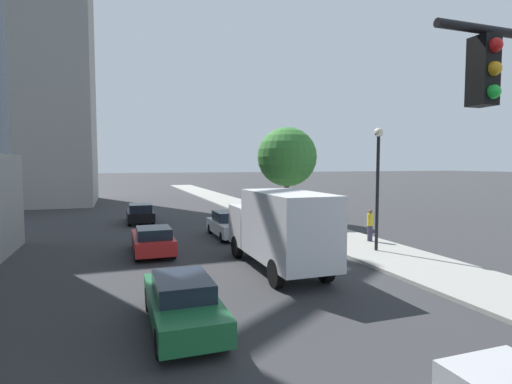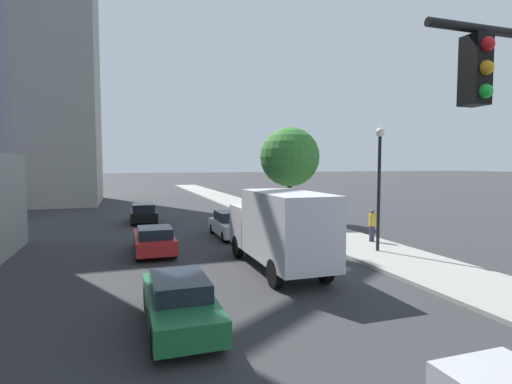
{
  "view_description": "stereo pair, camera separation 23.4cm",
  "coord_description": "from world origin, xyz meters",
  "px_view_note": "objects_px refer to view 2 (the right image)",
  "views": [
    {
      "loc": [
        -4.18,
        -1.03,
        4.42
      ],
      "look_at": [
        1.23,
        14.42,
        3.26
      ],
      "focal_mm": 28.02,
      "sensor_mm": 36.0,
      "label": 1
    },
    {
      "loc": [
        -3.95,
        -1.1,
        4.42
      ],
      "look_at": [
        1.23,
        14.42,
        3.26
      ],
      "focal_mm": 28.02,
      "sensor_mm": 36.0,
      "label": 2
    }
  ],
  "objects_px": {
    "pedestrian_yellow_shirt": "(372,225)",
    "street_tree": "(290,157)",
    "construction_building": "(25,38)",
    "street_lamp": "(379,171)",
    "car_black": "(143,213)",
    "car_red": "(154,240)",
    "box_truck": "(280,227)",
    "car_white": "(230,225)",
    "car_green": "(179,301)"
  },
  "relations": [
    {
      "from": "car_green",
      "to": "pedestrian_yellow_shirt",
      "type": "bearing_deg",
      "value": 34.42
    },
    {
      "from": "construction_building",
      "to": "car_white",
      "type": "relative_size",
      "value": 9.0
    },
    {
      "from": "car_white",
      "to": "car_black",
      "type": "distance_m",
      "value": 9.05
    },
    {
      "from": "car_green",
      "to": "car_white",
      "type": "relative_size",
      "value": 1.04
    },
    {
      "from": "street_tree",
      "to": "car_black",
      "type": "bearing_deg",
      "value": 163.24
    },
    {
      "from": "street_tree",
      "to": "box_truck",
      "type": "relative_size",
      "value": 0.99
    },
    {
      "from": "street_lamp",
      "to": "pedestrian_yellow_shirt",
      "type": "bearing_deg",
      "value": 62.11
    },
    {
      "from": "car_green",
      "to": "car_red",
      "type": "bearing_deg",
      "value": 90.0
    },
    {
      "from": "street_tree",
      "to": "car_green",
      "type": "bearing_deg",
      "value": -121.73
    },
    {
      "from": "street_lamp",
      "to": "pedestrian_yellow_shirt",
      "type": "relative_size",
      "value": 3.42
    },
    {
      "from": "street_tree",
      "to": "car_white",
      "type": "height_order",
      "value": "street_tree"
    },
    {
      "from": "pedestrian_yellow_shirt",
      "to": "car_white",
      "type": "bearing_deg",
      "value": 146.27
    },
    {
      "from": "street_lamp",
      "to": "car_red",
      "type": "bearing_deg",
      "value": 161.62
    },
    {
      "from": "construction_building",
      "to": "car_red",
      "type": "distance_m",
      "value": 35.78
    },
    {
      "from": "car_black",
      "to": "pedestrian_yellow_shirt",
      "type": "distance_m",
      "value": 16.9
    },
    {
      "from": "street_tree",
      "to": "construction_building",
      "type": "bearing_deg",
      "value": 134.97
    },
    {
      "from": "street_lamp",
      "to": "street_tree",
      "type": "xyz_separation_m",
      "value": [
        0.11,
        11.25,
        0.86
      ]
    },
    {
      "from": "street_tree",
      "to": "street_lamp",
      "type": "bearing_deg",
      "value": -90.54
    },
    {
      "from": "car_white",
      "to": "pedestrian_yellow_shirt",
      "type": "xyz_separation_m",
      "value": [
        6.87,
        -4.59,
        0.31
      ]
    },
    {
      "from": "street_tree",
      "to": "car_white",
      "type": "relative_size",
      "value": 1.56
    },
    {
      "from": "street_tree",
      "to": "car_red",
      "type": "relative_size",
      "value": 1.6
    },
    {
      "from": "car_red",
      "to": "box_truck",
      "type": "height_order",
      "value": "box_truck"
    },
    {
      "from": "street_tree",
      "to": "car_green",
      "type": "distance_m",
      "value": 20.5
    },
    {
      "from": "construction_building",
      "to": "box_truck",
      "type": "distance_m",
      "value": 40.99
    },
    {
      "from": "box_truck",
      "to": "car_green",
      "type": "bearing_deg",
      "value": -136.87
    },
    {
      "from": "construction_building",
      "to": "street_lamp",
      "type": "relative_size",
      "value": 6.76
    },
    {
      "from": "car_white",
      "to": "pedestrian_yellow_shirt",
      "type": "distance_m",
      "value": 8.27
    },
    {
      "from": "car_black",
      "to": "pedestrian_yellow_shirt",
      "type": "xyz_separation_m",
      "value": [
        11.56,
        -12.33,
        0.34
      ]
    },
    {
      "from": "construction_building",
      "to": "street_tree",
      "type": "relative_size",
      "value": 5.78
    },
    {
      "from": "car_black",
      "to": "box_truck",
      "type": "distance_m",
      "value": 16.57
    },
    {
      "from": "construction_building",
      "to": "car_black",
      "type": "xyz_separation_m",
      "value": [
        11.05,
        -18.44,
        -17.1
      ]
    },
    {
      "from": "street_lamp",
      "to": "pedestrian_yellow_shirt",
      "type": "distance_m",
      "value": 3.84
    },
    {
      "from": "car_black",
      "to": "pedestrian_yellow_shirt",
      "type": "relative_size",
      "value": 2.51
    },
    {
      "from": "street_lamp",
      "to": "car_white",
      "type": "height_order",
      "value": "street_lamp"
    },
    {
      "from": "street_tree",
      "to": "pedestrian_yellow_shirt",
      "type": "distance_m",
      "value": 9.98
    },
    {
      "from": "street_tree",
      "to": "car_red",
      "type": "distance_m",
      "value": 13.78
    },
    {
      "from": "car_white",
      "to": "car_green",
      "type": "bearing_deg",
      "value": -110.55
    },
    {
      "from": "street_lamp",
      "to": "pedestrian_yellow_shirt",
      "type": "xyz_separation_m",
      "value": [
        1.11,
        2.1,
        -3.01
      ]
    },
    {
      "from": "car_red",
      "to": "box_truck",
      "type": "xyz_separation_m",
      "value": [
        4.69,
        -4.9,
        1.14
      ]
    },
    {
      "from": "construction_building",
      "to": "box_truck",
      "type": "height_order",
      "value": "construction_building"
    },
    {
      "from": "car_white",
      "to": "car_black",
      "type": "bearing_deg",
      "value": 121.21
    },
    {
      "from": "car_red",
      "to": "car_green",
      "type": "bearing_deg",
      "value": -90.0
    },
    {
      "from": "car_red",
      "to": "box_truck",
      "type": "distance_m",
      "value": 6.88
    },
    {
      "from": "pedestrian_yellow_shirt",
      "to": "car_green",
      "type": "bearing_deg",
      "value": -145.58
    },
    {
      "from": "pedestrian_yellow_shirt",
      "to": "street_tree",
      "type": "bearing_deg",
      "value": 96.28
    },
    {
      "from": "street_tree",
      "to": "car_red",
      "type": "xyz_separation_m",
      "value": [
        -10.55,
        -7.78,
        -4.23
      ]
    },
    {
      "from": "car_red",
      "to": "car_black",
      "type": "height_order",
      "value": "car_black"
    },
    {
      "from": "street_lamp",
      "to": "car_black",
      "type": "height_order",
      "value": "street_lamp"
    },
    {
      "from": "car_red",
      "to": "car_white",
      "type": "height_order",
      "value": "car_white"
    },
    {
      "from": "street_lamp",
      "to": "car_black",
      "type": "bearing_deg",
      "value": 125.91
    }
  ]
}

